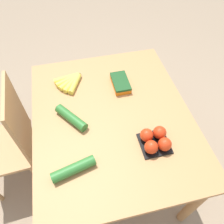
% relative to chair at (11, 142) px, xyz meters
% --- Properties ---
extents(ground_plane, '(12.00, 12.00, 0.00)m').
position_rel_chair_xyz_m(ground_plane, '(-0.12, -0.70, -0.49)').
color(ground_plane, gray).
extents(dining_table, '(1.16, 0.96, 0.75)m').
position_rel_chair_xyz_m(dining_table, '(-0.12, -0.70, 0.16)').
color(dining_table, '#B27F4C').
rests_on(dining_table, ground_plane).
extents(chair, '(0.44, 0.42, 0.95)m').
position_rel_chair_xyz_m(chair, '(0.00, 0.00, 0.00)').
color(chair, tan).
rests_on(chair, ground_plane).
extents(banana_bunch, '(0.19, 0.19, 0.04)m').
position_rel_chair_xyz_m(banana_bunch, '(0.21, -0.48, 0.28)').
color(banana_bunch, brown).
rests_on(banana_bunch, dining_table).
extents(tomato_pack, '(0.16, 0.16, 0.08)m').
position_rel_chair_xyz_m(tomato_pack, '(-0.38, -0.88, 0.31)').
color(tomato_pack, black).
rests_on(tomato_pack, dining_table).
extents(carrot_bag, '(0.19, 0.11, 0.05)m').
position_rel_chair_xyz_m(carrot_bag, '(0.11, -0.81, 0.29)').
color(carrot_bag, orange).
rests_on(carrot_bag, dining_table).
extents(cucumber_near, '(0.11, 0.23, 0.06)m').
position_rel_chair_xyz_m(cucumber_near, '(-0.43, -0.43, 0.29)').
color(cucumber_near, '#2D702D').
rests_on(cucumber_near, dining_table).
extents(cucumber_far, '(0.22, 0.18, 0.06)m').
position_rel_chair_xyz_m(cucumber_far, '(-0.11, -0.45, 0.29)').
color(cucumber_far, '#2D702D').
rests_on(cucumber_far, dining_table).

